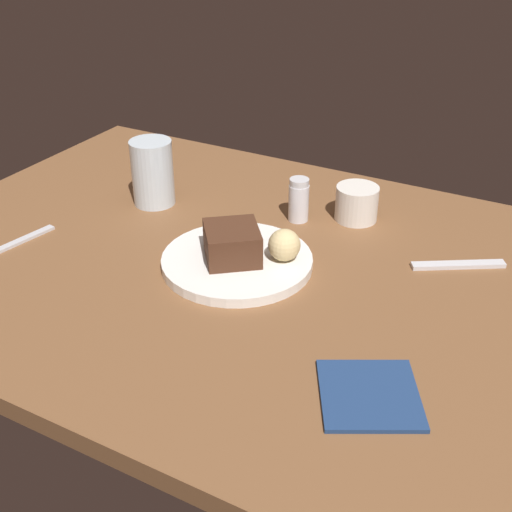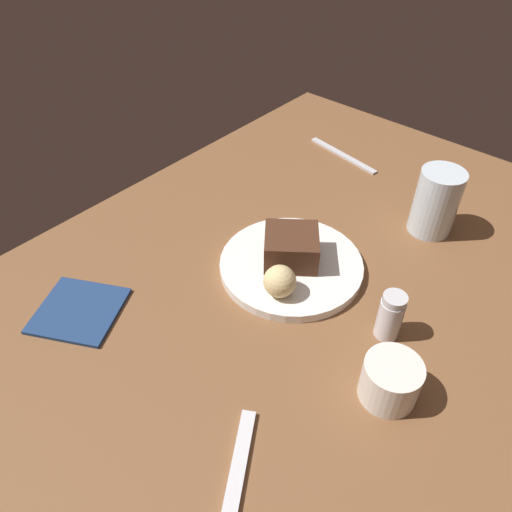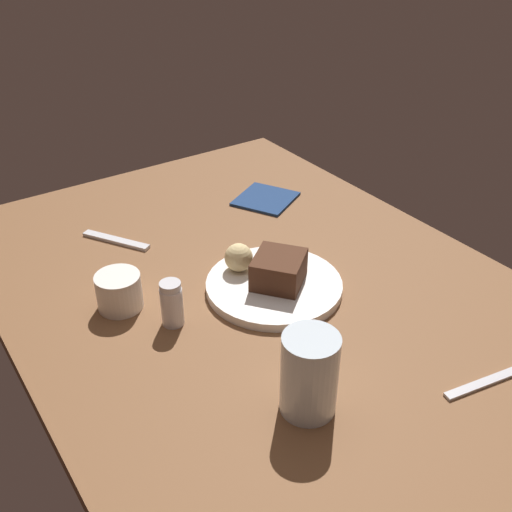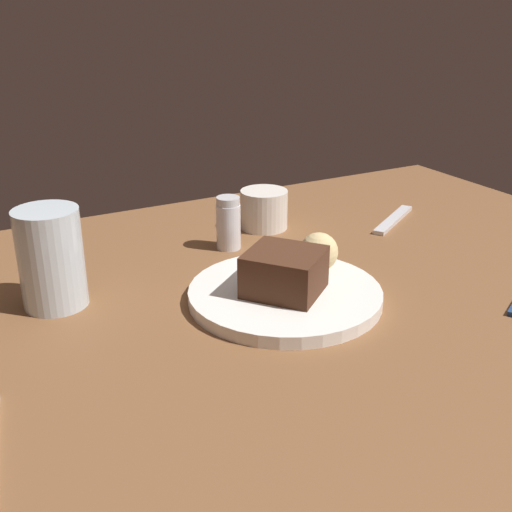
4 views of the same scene
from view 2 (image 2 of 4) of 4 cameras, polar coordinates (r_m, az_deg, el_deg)
dining_table at (r=82.61cm, az=4.56°, el=-3.08°), size 120.00×84.00×3.00cm
dessert_plate at (r=82.18cm, az=4.15°, el=-1.10°), size 24.14×24.14×1.61cm
chocolate_cake_slice at (r=80.42cm, az=4.16°, el=1.06°), size 11.99×12.07×5.28cm
bread_roll at (r=74.61cm, az=2.81°, el=-2.98°), size 5.13×5.13×5.13cm
salt_shaker at (r=72.72cm, az=15.51°, el=-6.79°), size 3.65×3.65×7.99cm
water_glass at (r=92.57cm, az=20.39°, el=5.97°), size 7.80×7.80×12.32cm
coffee_cup at (r=66.86cm, az=15.50°, el=-13.93°), size 7.64×7.64×6.28cm
dessert_spoon at (r=62.15cm, az=-2.12°, el=-23.79°), size 13.72×9.40×0.70cm
butter_knife at (r=113.59cm, az=10.18°, el=11.57°), size 4.64×18.96×0.50cm
folded_napkin at (r=80.46cm, az=-20.09°, el=-6.03°), size 16.35×16.54×0.60cm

